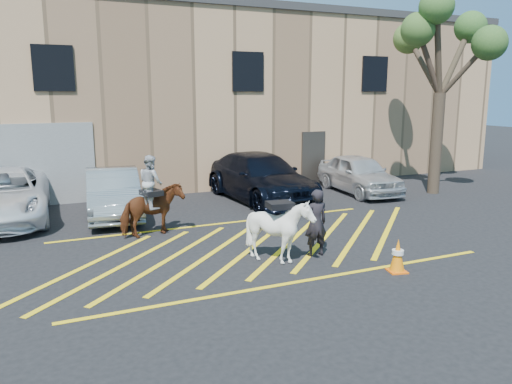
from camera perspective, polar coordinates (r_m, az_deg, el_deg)
name	(u,v)px	position (r m, az deg, el deg)	size (l,w,h in m)	color
ground	(248,244)	(12.79, -0.95, -6.00)	(90.00, 90.00, 0.00)	black
car_white_pickup	(1,196)	(16.73, -27.08, -0.36)	(2.59, 5.62, 1.56)	white
car_silver_sedan	(113,193)	(16.17, -16.02, -0.09)	(1.55, 4.46, 1.47)	#92999F
car_blue_suv	(261,177)	(17.85, 0.53, 1.69)	(2.32, 5.70, 1.65)	black
car_white_suv	(359,174)	(19.61, 11.68, 2.05)	(1.74, 4.31, 1.47)	silver
handler	(316,223)	(11.81, 6.84, -3.51)	(0.58, 0.38, 1.60)	black
warehouse	(144,96)	(23.72, -12.67, 10.65)	(32.42, 10.20, 7.30)	tan
hatching_zone	(252,247)	(12.53, -0.41, -6.34)	(12.60, 5.12, 0.01)	yellow
mounted_bay	(152,204)	(13.59, -11.83, -1.32)	(1.80, 1.13, 2.20)	#622B17
saddled_white	(280,230)	(11.27, 2.73, -4.37)	(1.33, 1.47, 1.50)	silver
traffic_cone	(398,255)	(11.22, 15.88, -6.99)	(0.46, 0.46, 0.73)	#F85E0A
tree	(443,40)	(20.18, 20.62, 15.97)	(3.99, 4.37, 7.31)	#433929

